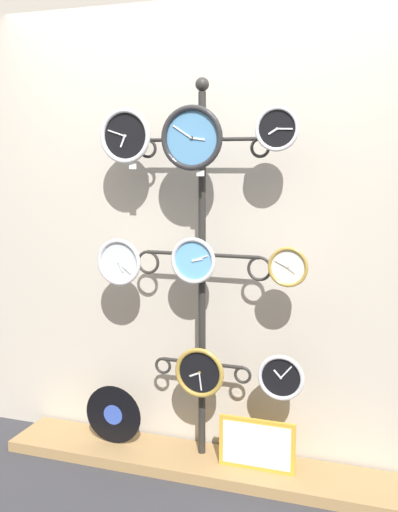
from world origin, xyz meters
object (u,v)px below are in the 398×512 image
(clock_top_center, at_px, (192,138))
(clock_middle_center, at_px, (194,261))
(clock_bottom_center, at_px, (200,372))
(picture_frame, at_px, (257,445))
(display_stand, at_px, (202,343))
(clock_top_right, at_px, (277,129))
(clock_middle_right, at_px, (288,267))
(clock_middle_left, at_px, (119,262))
(vinyl_record, at_px, (113,415))
(clock_top_left, at_px, (125,136))
(clock_bottom_right, at_px, (281,377))

(clock_top_center, height_order, clock_middle_center, clock_top_center)
(clock_bottom_center, relative_size, picture_frame, 0.67)
(display_stand, distance_m, clock_top_right, 1.20)
(clock_middle_right, bearing_deg, display_stand, 167.30)
(clock_top_center, distance_m, clock_middle_left, 0.77)
(clock_middle_right, bearing_deg, clock_middle_left, -179.69)
(clock_top_center, distance_m, clock_middle_right, 0.79)
(clock_top_right, bearing_deg, clock_top_center, -177.80)
(clock_middle_left, bearing_deg, display_stand, 14.73)
(picture_frame, bearing_deg, vinyl_record, 177.88)
(clock_top_left, bearing_deg, clock_top_center, -4.59)
(clock_top_left, height_order, clock_middle_left, clock_top_left)
(clock_middle_right, relative_size, vinyl_record, 0.58)
(clock_middle_right, distance_m, clock_bottom_center, 0.75)
(clock_top_left, xyz_separation_m, clock_middle_center, (0.37, 0.01, -0.64))
(picture_frame, bearing_deg, display_stand, 165.31)
(clock_top_right, xyz_separation_m, clock_middle_right, (0.07, -0.00, -0.66))
(clock_top_center, relative_size, clock_bottom_center, 1.19)
(clock_top_left, xyz_separation_m, clock_bottom_right, (0.84, 0.01, -1.21))
(clock_middle_right, relative_size, clock_bottom_center, 0.73)
(clock_middle_left, height_order, clock_bottom_right, clock_middle_left)
(clock_middle_center, height_order, clock_bottom_center, clock_middle_center)
(clock_top_left, height_order, clock_top_right, clock_top_left)
(display_stand, relative_size, clock_middle_right, 10.44)
(clock_top_left, distance_m, clock_top_right, 0.80)
(display_stand, height_order, clock_middle_left, display_stand)
(clock_middle_right, height_order, picture_frame, clock_middle_right)
(clock_bottom_center, bearing_deg, picture_frame, 1.26)
(clock_top_right, height_order, clock_bottom_center, clock_top_right)
(display_stand, relative_size, clock_top_right, 9.77)
(display_stand, bearing_deg, clock_middle_center, -105.14)
(display_stand, height_order, clock_top_right, display_stand)
(clock_top_center, height_order, clock_bottom_center, clock_top_center)
(clock_middle_right, xyz_separation_m, clock_bottom_center, (-0.46, 0.01, -0.59))
(clock_top_right, bearing_deg, clock_middle_center, 176.30)
(clock_top_left, xyz_separation_m, clock_middle_right, (0.86, -0.02, -0.64))
(clock_top_right, relative_size, picture_frame, 0.53)
(clock_middle_center, distance_m, vinyl_record, 1.04)
(clock_top_left, relative_size, picture_frame, 0.70)
(clock_middle_center, relative_size, vinyl_record, 0.71)
(display_stand, relative_size, vinyl_record, 6.09)
(clock_bottom_right, distance_m, picture_frame, 0.40)
(clock_bottom_right, bearing_deg, clock_top_left, -179.47)
(clock_top_right, xyz_separation_m, clock_middle_left, (-0.84, -0.01, -0.68))
(clock_top_right, xyz_separation_m, clock_bottom_right, (0.04, 0.02, -1.23))
(clock_bottom_right, distance_m, vinyl_record, 1.03)
(clock_bottom_right, height_order, picture_frame, clock_bottom_right)
(clock_middle_right, xyz_separation_m, clock_bottom_right, (-0.03, 0.02, -0.57))
(display_stand, distance_m, picture_frame, 0.60)
(clock_middle_left, xyz_separation_m, clock_bottom_center, (0.45, 0.02, -0.57))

